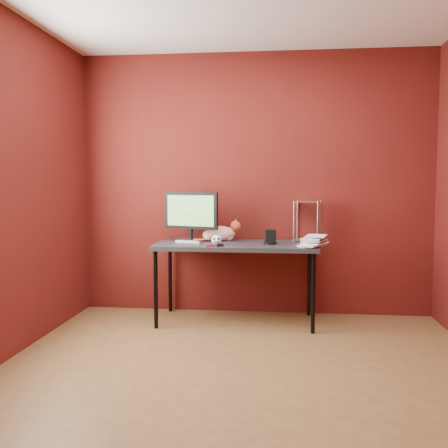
# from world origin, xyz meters

# --- Properties ---
(room) EXTENTS (3.52, 3.52, 2.61)m
(room) POSITION_xyz_m (0.00, 0.00, 1.45)
(room) COLOR brown
(room) RESTS_ON ground
(desk) EXTENTS (1.50, 0.70, 0.75)m
(desk) POSITION_xyz_m (-0.15, 1.37, 0.70)
(desk) COLOR black
(desk) RESTS_ON ground
(monitor) EXTENTS (0.53, 0.24, 0.47)m
(monitor) POSITION_xyz_m (-0.59, 1.44, 1.01)
(monitor) COLOR #B1B2B7
(monitor) RESTS_ON desk
(cat) EXTENTS (0.44, 0.22, 0.22)m
(cat) POSITION_xyz_m (-0.32, 1.53, 0.82)
(cat) COLOR #E96031
(cat) RESTS_ON desk
(skull_mug) EXTENTS (0.09, 0.09, 0.09)m
(skull_mug) POSITION_xyz_m (-0.32, 1.21, 0.80)
(skull_mug) COLOR white
(skull_mug) RESTS_ON desk
(speaker) EXTENTS (0.12, 0.12, 0.13)m
(speaker) POSITION_xyz_m (0.17, 1.32, 0.81)
(speaker) COLOR black
(speaker) RESTS_ON desk
(book_stack) EXTENTS (0.28, 0.29, 1.16)m
(book_stack) POSITION_xyz_m (0.48, 1.23, 1.33)
(book_stack) COLOR beige
(book_stack) RESTS_ON desk
(wire_rack) EXTENTS (0.26, 0.23, 0.39)m
(wire_rack) POSITION_xyz_m (0.52, 1.62, 0.95)
(wire_rack) COLOR #B1B2B7
(wire_rack) RESTS_ON desk
(pocket_knife) EXTENTS (0.08, 0.05, 0.02)m
(pocket_knife) POSITION_xyz_m (-0.36, 1.08, 0.76)
(pocket_knife) COLOR #B30D1E
(pocket_knife) RESTS_ON desk
(black_gadget) EXTENTS (0.06, 0.04, 0.03)m
(black_gadget) POSITION_xyz_m (-0.27, 1.08, 0.76)
(black_gadget) COLOR black
(black_gadget) RESTS_ON desk
(washer) EXTENTS (0.04, 0.04, 0.00)m
(washer) POSITION_xyz_m (-0.26, 1.08, 0.75)
(washer) COLOR #B1B2B7
(washer) RESTS_ON desk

